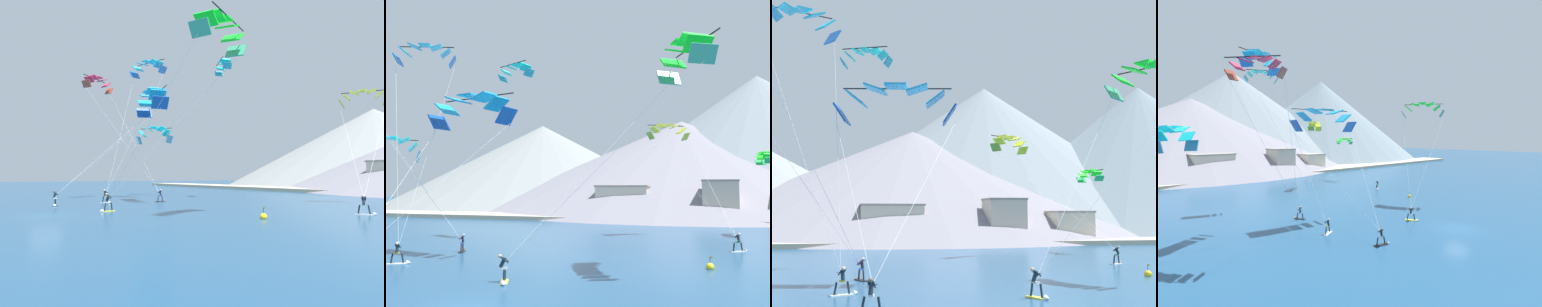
% 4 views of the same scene
% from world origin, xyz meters
% --- Properties ---
extents(ground_plane, '(400.00, 400.00, 0.00)m').
position_xyz_m(ground_plane, '(0.00, 0.00, 0.00)').
color(ground_plane, navy).
extents(kitesurfer_near_lead, '(1.69, 1.26, 1.79)m').
position_xyz_m(kitesurfer_near_lead, '(13.35, 23.30, 0.56)').
color(kitesurfer_near_lead, white).
rests_on(kitesurfer_near_lead, ground).
extents(kitesurfer_near_trail, '(1.75, 1.09, 1.75)m').
position_xyz_m(kitesurfer_near_trail, '(-11.31, 8.75, 0.51)').
color(kitesurfer_near_trail, white).
rests_on(kitesurfer_near_trail, ground).
extents(kitesurfer_mid_center, '(1.02, 1.76, 1.68)m').
position_xyz_m(kitesurfer_mid_center, '(-10.42, 15.71, 0.46)').
color(kitesurfer_mid_center, black).
rests_on(kitesurfer_mid_center, ground).
extents(kitesurfer_far_left, '(1.07, 1.75, 1.79)m').
position_xyz_m(kitesurfer_far_left, '(-0.77, 5.36, 0.56)').
color(kitesurfer_far_left, yellow).
rests_on(kitesurfer_far_left, ground).
extents(kitesurfer_far_right, '(1.78, 0.84, 1.79)m').
position_xyz_m(kitesurfer_far_right, '(-9.83, 2.52, 0.55)').
color(kitesurfer_far_right, black).
rests_on(kitesurfer_far_right, ground).
extents(parafoil_kite_near_lead, '(9.61, 12.55, 12.01)m').
position_xyz_m(parafoil_kite_near_lead, '(6.08, 33.84, 12.61)').
color(parafoil_kite_near_lead, olive).
extents(parafoil_kite_near_trail, '(6.38, 8.96, 18.37)m').
position_xyz_m(parafoil_kite_near_trail, '(-15.07, 15.75, 18.74)').
color(parafoil_kite_near_trail, blue).
extents(parafoil_kite_mid_center, '(10.43, 8.35, 16.10)m').
position_xyz_m(parafoil_kite_mid_center, '(-18.76, 9.74, 16.48)').
color(parafoil_kite_mid_center, '#A0422E').
extents(parafoil_kite_far_left, '(12.72, 8.55, 14.27)m').
position_xyz_m(parafoil_kite_far_left, '(9.70, 10.83, 14.68)').
color(parafoil_kite_far_left, '#3DA279').
extents(parafoil_kite_far_right, '(8.58, 12.12, 12.31)m').
position_xyz_m(parafoil_kite_far_right, '(-8.23, 13.21, 12.63)').
color(parafoil_kite_far_right, '#134A9D').
extents(parafoil_kite_distant_high_outer, '(4.89, 2.72, 1.76)m').
position_xyz_m(parafoil_kite_distant_high_outer, '(-10.17, 25.36, 19.26)').
color(parafoil_kite_distant_high_outer, teal).
extents(parafoil_kite_distant_low_drift, '(1.96, 4.34, 1.45)m').
position_xyz_m(parafoil_kite_distant_low_drift, '(17.01, 36.79, 9.45)').
color(parafoil_kite_distant_low_drift, green).
extents(parafoil_kite_distant_mid_solo, '(5.81, 5.20, 2.84)m').
position_xyz_m(parafoil_kite_distant_mid_solo, '(-22.97, 20.51, 10.39)').
color(parafoil_kite_distant_mid_solo, teal).
extents(race_marker_buoy, '(0.56, 0.56, 1.02)m').
position_xyz_m(race_marker_buoy, '(10.97, 13.98, 0.16)').
color(race_marker_buoy, yellow).
rests_on(race_marker_buoy, ground).
extents(shoreline_strip, '(180.00, 10.00, 0.70)m').
position_xyz_m(shoreline_strip, '(0.00, 56.09, 0.35)').
color(shoreline_strip, '#BCAD8E').
rests_on(shoreline_strip, ground).
extents(shore_building_harbour_front, '(6.38, 6.44, 5.13)m').
position_xyz_m(shore_building_harbour_front, '(23.32, 58.66, 2.58)').
color(shore_building_harbour_front, beige).
rests_on(shore_building_harbour_front, ground).
extents(shore_building_promenade_mid, '(9.91, 6.42, 6.18)m').
position_xyz_m(shore_building_promenade_mid, '(-5.27, 60.84, 3.10)').
color(shore_building_promenade_mid, beige).
rests_on(shore_building_promenade_mid, ground).
extents(shore_building_quay_east, '(5.91, 6.30, 7.07)m').
position_xyz_m(shore_building_quay_east, '(11.90, 57.21, 3.54)').
color(shore_building_quay_east, beige).
rests_on(shore_building_quay_east, ground).
extents(mountain_peak_west_ridge, '(111.84, 111.84, 38.83)m').
position_xyz_m(mountain_peak_west_ridge, '(23.05, 116.44, 19.42)').
color(mountain_peak_west_ridge, gray).
rests_on(mountain_peak_west_ridge, ground).
extents(mountain_peak_east_shoulder, '(91.45, 91.45, 37.32)m').
position_xyz_m(mountain_peak_east_shoulder, '(60.46, 100.89, 18.66)').
color(mountain_peak_east_shoulder, slate).
rests_on(mountain_peak_east_shoulder, ground).
extents(mountain_peak_far_spur, '(110.51, 110.51, 24.07)m').
position_xyz_m(mountain_peak_far_spur, '(2.17, 102.29, 12.04)').
color(mountain_peak_far_spur, gray).
rests_on(mountain_peak_far_spur, ground).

